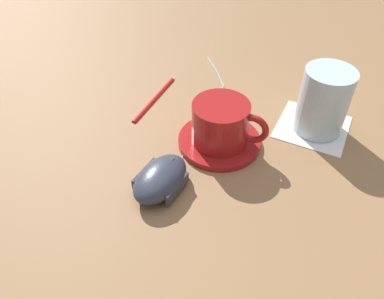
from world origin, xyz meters
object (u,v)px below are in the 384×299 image
(drinking_glass, at_px, (324,101))
(pen, at_px, (156,96))
(coffee_cup, at_px, (222,123))
(saucer, at_px, (219,141))
(computer_mouse, at_px, (161,179))

(drinking_glass, height_order, pen, drinking_glass)
(coffee_cup, distance_m, drinking_glass, 0.17)
(pen, bearing_deg, saucer, -48.43)
(coffee_cup, relative_size, computer_mouse, 1.00)
(saucer, height_order, computer_mouse, computer_mouse)
(saucer, xyz_separation_m, drinking_glass, (0.16, 0.04, 0.05))
(coffee_cup, xyz_separation_m, computer_mouse, (-0.09, -0.09, -0.02))
(saucer, distance_m, drinking_glass, 0.17)
(coffee_cup, bearing_deg, pen, 131.42)
(saucer, distance_m, pen, 0.16)
(computer_mouse, xyz_separation_m, pen, (-0.02, 0.22, -0.01))
(saucer, distance_m, computer_mouse, 0.13)
(saucer, bearing_deg, computer_mouse, -132.72)
(computer_mouse, bearing_deg, coffee_cup, 45.85)
(coffee_cup, height_order, drinking_glass, drinking_glass)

